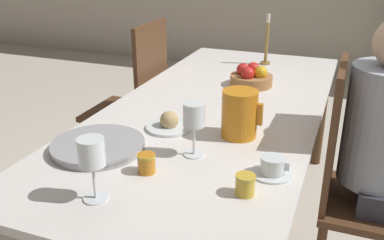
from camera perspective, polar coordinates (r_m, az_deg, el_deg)
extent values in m
plane|color=beige|center=(2.32, 2.95, -14.97)|extent=(20.00, 20.00, 0.00)
cube|color=silver|center=(1.97, 3.36, 1.59)|extent=(0.92, 2.13, 0.03)
cylinder|color=#472D19|center=(3.11, 1.90, 2.52)|extent=(0.07, 0.07, 0.69)
cylinder|color=#472D19|center=(2.97, 16.73, 0.49)|extent=(0.07, 0.07, 0.69)
cylinder|color=#51331E|center=(2.16, 17.41, -12.34)|extent=(0.04, 0.04, 0.43)
cube|color=#51331E|center=(1.89, 23.38, -10.45)|extent=(0.42, 0.42, 0.03)
cube|color=#51331E|center=(1.75, 18.42, -1.62)|extent=(0.03, 0.39, 0.55)
cylinder|color=#51331E|center=(2.72, -14.02, -4.30)|extent=(0.04, 0.04, 0.43)
cylinder|color=#51331E|center=(3.00, -10.07, -1.37)|extent=(0.04, 0.04, 0.43)
cylinder|color=#51331E|center=(2.54, -7.10, -5.76)|extent=(0.04, 0.04, 0.43)
cylinder|color=#51331E|center=(2.84, -3.63, -2.48)|extent=(0.04, 0.04, 0.43)
cube|color=#51331E|center=(2.68, -9.00, 1.01)|extent=(0.42, 0.42, 0.03)
cube|color=#51331E|center=(2.50, -5.43, 6.58)|extent=(0.03, 0.39, 0.55)
cylinder|color=orange|center=(1.62, 6.35, 0.82)|extent=(0.14, 0.14, 0.18)
cube|color=orange|center=(1.60, 9.05, 0.74)|extent=(0.02, 0.02, 0.08)
cone|color=orange|center=(1.61, 4.58, 3.50)|extent=(0.04, 0.04, 0.04)
cylinder|color=white|center=(1.51, 0.27, -4.59)|extent=(0.07, 0.07, 0.00)
cylinder|color=white|center=(1.48, 0.28, -2.65)|extent=(0.01, 0.01, 0.11)
cylinder|color=white|center=(1.44, 0.28, 0.73)|extent=(0.08, 0.08, 0.08)
cylinder|color=white|center=(1.29, -12.68, -10.14)|extent=(0.07, 0.07, 0.00)
cylinder|color=white|center=(1.27, -12.90, -8.00)|extent=(0.01, 0.01, 0.11)
cylinder|color=white|center=(1.22, -13.28, -4.18)|extent=(0.08, 0.08, 0.08)
cylinder|color=gold|center=(1.23, -13.20, -4.94)|extent=(0.06, 0.06, 0.04)
cylinder|color=silver|center=(1.41, 10.60, -7.01)|extent=(0.13, 0.13, 0.01)
cylinder|color=silver|center=(1.39, 10.69, -5.91)|extent=(0.08, 0.08, 0.05)
cube|color=silver|center=(1.39, 12.59, -6.10)|extent=(0.01, 0.01, 0.03)
cylinder|color=#9E9EA3|center=(1.58, -12.39, -3.61)|extent=(0.33, 0.33, 0.02)
cylinder|color=#9E9EA3|center=(1.57, -12.44, -3.11)|extent=(0.34, 0.34, 0.01)
cylinder|color=silver|center=(1.72, -3.04, -0.95)|extent=(0.19, 0.19, 0.01)
sphere|color=tan|center=(1.70, -3.06, -0.02)|extent=(0.07, 0.07, 0.07)
cylinder|color=#C67A1E|center=(1.39, -6.08, -5.78)|extent=(0.06, 0.06, 0.06)
cylinder|color=gold|center=(1.38, -6.13, -4.76)|extent=(0.06, 0.06, 0.01)
cylinder|color=gold|center=(1.28, 7.11, -8.58)|extent=(0.06, 0.06, 0.06)
cylinder|color=gold|center=(1.27, 7.17, -7.50)|extent=(0.06, 0.06, 0.01)
cylinder|color=#9E6B3D|center=(2.25, 7.89, 5.26)|extent=(0.22, 0.22, 0.06)
sphere|color=gold|center=(2.22, 9.13, 6.25)|extent=(0.07, 0.07, 0.07)
sphere|color=red|center=(2.29, 8.14, 6.78)|extent=(0.07, 0.07, 0.07)
sphere|color=red|center=(2.26, 6.83, 6.65)|extent=(0.07, 0.07, 0.07)
sphere|color=red|center=(2.20, 7.42, 6.16)|extent=(0.07, 0.07, 0.07)
cylinder|color=olive|center=(2.68, 9.75, 7.51)|extent=(0.06, 0.06, 0.01)
cylinder|color=olive|center=(2.65, 9.93, 10.14)|extent=(0.02, 0.02, 0.24)
cylinder|color=beige|center=(2.63, 10.14, 13.21)|extent=(0.02, 0.02, 0.05)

